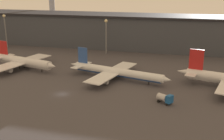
{
  "coord_description": "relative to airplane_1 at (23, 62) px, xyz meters",
  "views": [
    {
      "loc": [
        42.11,
        -86.29,
        37.32
      ],
      "look_at": [
        14.65,
        14.68,
        6.0
      ],
      "focal_mm": 45.0,
      "sensor_mm": 36.0,
      "label": 1
    }
  ],
  "objects": [
    {
      "name": "control_tower",
      "position": [
        -32.94,
        97.2,
        23.46
      ],
      "size": [
        9.0,
        9.0,
        46.6
      ],
      "color": "#99999E",
      "rests_on": "ground"
    },
    {
      "name": "lamp_post_1",
      "position": [
        28.67,
        40.69,
        9.36
      ],
      "size": [
        1.8,
        1.8,
        19.5
      ],
      "color": "slate",
      "rests_on": "ground"
    },
    {
      "name": "airplane_1",
      "position": [
        0.0,
        0.0,
        0.0
      ],
      "size": [
        38.6,
        33.6,
        12.15
      ],
      "rotation": [
        0.0,
        0.0,
        -0.24
      ],
      "color": "silver",
      "rests_on": "ground"
    },
    {
      "name": "ground",
      "position": [
        31.42,
        -25.17,
        -3.47
      ],
      "size": [
        600.0,
        600.0,
        0.0
      ],
      "primitive_type": "plane",
      "color": "#423F44"
    },
    {
      "name": "lamp_post_0",
      "position": [
        -37.26,
        40.69,
        9.96
      ],
      "size": [
        1.8,
        1.8,
        20.56
      ],
      "color": "slate",
      "rests_on": "ground"
    },
    {
      "name": "airplane_2",
      "position": [
        45.66,
        -3.09,
        -0.49
      ],
      "size": [
        46.63,
        34.56,
        11.73
      ],
      "rotation": [
        0.0,
        0.0,
        -0.24
      ],
      "color": "white",
      "rests_on": "ground"
    },
    {
      "name": "service_vehicle_2",
      "position": [
        67.83,
        -23.79,
        -1.65
      ],
      "size": [
        5.73,
        4.82,
        3.32
      ],
      "rotation": [
        0.0,
        0.0,
        -0.56
      ],
      "color": "#195199",
      "rests_on": "ground"
    },
    {
      "name": "terminal_building",
      "position": [
        31.42,
        60.47,
        6.91
      ],
      "size": [
        233.19,
        28.23,
        20.66
      ],
      "color": "#3D424C",
      "rests_on": "ground"
    }
  ]
}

